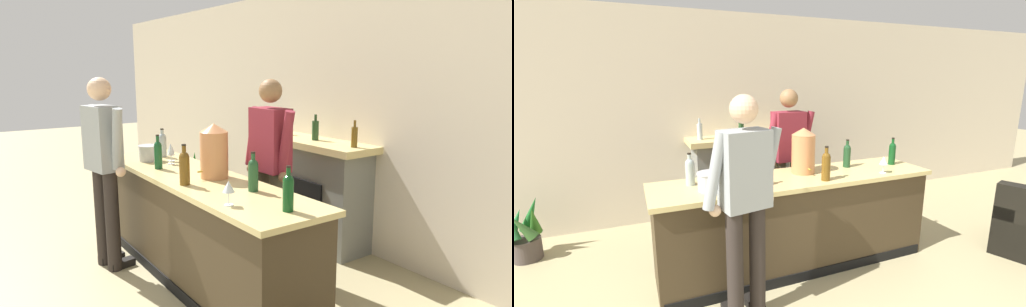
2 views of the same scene
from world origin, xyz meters
TOP-DOWN VIEW (x-y plane):
  - wall_back_panel at (0.00, 4.47)m, footprint 12.00×0.07m
  - bar_counter at (-0.09, 2.74)m, footprint 2.83×0.69m
  - fireplace_stone at (-0.20, 4.21)m, footprint 1.42×0.52m
  - potted_plant_corner at (-2.70, 3.93)m, footprint 0.40×0.40m
  - person_customer at (-0.83, 2.17)m, footprint 0.65×0.35m
  - person_bartender at (0.11, 3.37)m, footprint 0.66×0.31m
  - copper_dispenser at (0.02, 2.84)m, footprint 0.24×0.28m
  - ice_bucket_steel at (-0.98, 2.67)m, footprint 0.22×0.22m
  - wine_bottle_port_short at (1.11, 2.77)m, footprint 0.07×0.07m
  - wine_bottle_chardonnay_pale at (-1.11, 2.87)m, footprint 0.08×0.08m
  - wine_bottle_burgundy_dark at (0.10, 2.53)m, footprint 0.08×0.08m
  - wine_bottle_merlot_tall at (-0.58, 2.59)m, footprint 0.07×0.07m
  - wine_bottle_cabernet_heavy at (0.57, 2.87)m, footprint 0.08×0.08m
  - wine_glass_near_bucket at (0.78, 2.52)m, footprint 0.08×0.08m
  - wine_glass_by_dispenser at (-0.83, 2.84)m, footprint 0.07×0.07m
  - wine_glass_front_right at (-0.70, 2.78)m, footprint 0.07×0.07m

SIDE VIEW (x-z plane):
  - potted_plant_corner at x=-2.70m, z-range -0.05..0.64m
  - bar_counter at x=-0.09m, z-range 0.00..0.95m
  - fireplace_stone at x=-0.20m, z-range -0.13..1.27m
  - person_bartender at x=0.11m, z-range 0.10..1.88m
  - person_customer at x=-0.83m, z-range 0.10..1.89m
  - ice_bucket_steel at x=-0.98m, z-range 0.95..1.11m
  - wine_glass_front_right at x=-0.70m, z-range 0.99..1.16m
  - wine_glass_near_bucket at x=0.78m, z-range 0.99..1.16m
  - wine_glass_by_dispenser at x=-0.83m, z-range 0.99..1.17m
  - wine_bottle_port_short at x=1.11m, z-range 0.93..1.24m
  - wine_bottle_chardonnay_pale at x=-1.11m, z-range 0.94..1.23m
  - wine_bottle_cabernet_heavy at x=0.57m, z-range 0.93..1.24m
  - wine_bottle_merlot_tall at x=-0.58m, z-range 0.93..1.25m
  - wine_bottle_burgundy_dark at x=0.10m, z-range 0.93..1.26m
  - copper_dispenser at x=0.02m, z-range 0.95..1.42m
  - wall_back_panel at x=0.00m, z-range 0.00..2.75m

